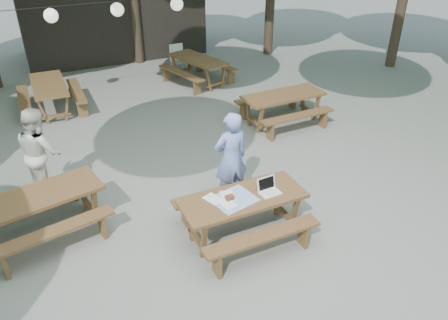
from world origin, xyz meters
TOP-DOWN VIEW (x-y plane):
  - ground at (0.00, 0.00)m, footprint 80.00×80.00m
  - pavilion at (0.50, 10.50)m, footprint 6.00×3.00m
  - main_picnic_table at (0.02, -0.57)m, footprint 2.00×1.58m
  - picnic_table_nw at (-2.92, 0.87)m, footprint 2.17×1.92m
  - picnic_table_ne at (2.87, 2.79)m, footprint 2.02×1.62m
  - picnic_table_far_w at (-2.19, 5.99)m, footprint 1.60×2.01m
  - picnic_table_far_e at (2.08, 6.29)m, footprint 2.05×2.27m
  - woman at (0.28, 0.41)m, footprint 0.65×0.44m
  - second_person at (-2.72, 2.09)m, footprint 0.88×1.00m
  - plastic_chair at (1.84, 7.35)m, footprint 0.46×0.46m
  - laptop at (0.45, -0.61)m, footprint 0.34×0.28m
  - tabletop_clutter at (-0.17, -0.56)m, footprint 0.82×0.67m
  - paper_lanterns at (-0.19, 6.00)m, footprint 9.00×0.34m

SIDE VIEW (x-z plane):
  - ground at x=0.00m, z-range 0.00..0.00m
  - plastic_chair at x=1.84m, z-range -0.19..0.71m
  - main_picnic_table at x=0.02m, z-range 0.01..0.76m
  - picnic_table_nw at x=-2.92m, z-range 0.01..0.76m
  - picnic_table_ne at x=2.87m, z-range 0.01..0.76m
  - picnic_table_far_w at x=-2.19m, z-range 0.01..0.76m
  - picnic_table_far_e at x=2.08m, z-range 0.01..0.76m
  - tabletop_clutter at x=-0.17m, z-range 0.72..0.80m
  - laptop at x=0.45m, z-range 0.69..0.93m
  - second_person at x=-2.72m, z-range 0.00..1.72m
  - woman at x=0.28m, z-range 0.00..1.74m
  - pavilion at x=0.50m, z-range 0.00..2.80m
  - paper_lanterns at x=-0.19m, z-range 2.21..2.59m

